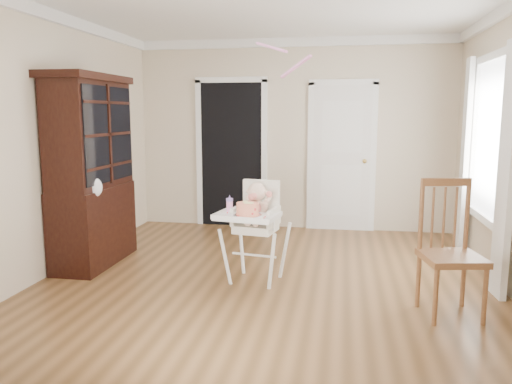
% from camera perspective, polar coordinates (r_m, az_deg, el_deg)
% --- Properties ---
extents(floor, '(5.00, 5.00, 0.00)m').
position_cam_1_polar(floor, '(5.02, 1.16, -10.35)').
color(floor, brown).
rests_on(floor, ground).
extents(wall_back, '(4.50, 0.00, 4.50)m').
position_cam_1_polar(wall_back, '(7.23, 4.22, 6.48)').
color(wall_back, beige).
rests_on(wall_back, floor).
extents(wall_left, '(0.00, 5.00, 5.00)m').
position_cam_1_polar(wall_left, '(5.55, -22.51, 5.08)').
color(wall_left, beige).
rests_on(wall_left, floor).
extents(crown_molding, '(4.50, 5.00, 0.12)m').
position_cam_1_polar(crown_molding, '(4.84, 1.27, 20.64)').
color(crown_molding, white).
rests_on(crown_molding, ceiling).
extents(doorway, '(1.06, 0.05, 2.22)m').
position_cam_1_polar(doorway, '(7.37, -2.82, 4.67)').
color(doorway, black).
rests_on(doorway, wall_back).
extents(closet_door, '(0.96, 0.09, 2.13)m').
position_cam_1_polar(closet_door, '(7.19, 9.75, 3.77)').
color(closet_door, white).
rests_on(closet_door, wall_back).
extents(window_right, '(0.13, 1.84, 2.30)m').
position_cam_1_polar(window_right, '(5.69, 24.85, 4.37)').
color(window_right, white).
rests_on(window_right, wall_right).
extents(high_chair, '(0.69, 0.81, 1.02)m').
position_cam_1_polar(high_chair, '(4.92, -0.06, -3.12)').
color(high_chair, white).
rests_on(high_chair, floor).
extents(baby, '(0.29, 0.24, 0.43)m').
position_cam_1_polar(baby, '(4.91, 0.06, -1.47)').
color(baby, beige).
rests_on(baby, high_chair).
extents(cake, '(0.27, 0.27, 0.13)m').
position_cam_1_polar(cake, '(4.68, -0.97, -1.97)').
color(cake, silver).
rests_on(cake, high_chair).
extents(sippy_cup, '(0.07, 0.07, 0.16)m').
position_cam_1_polar(sippy_cup, '(4.89, -3.03, -1.42)').
color(sippy_cup, '#ED91CA').
rests_on(sippy_cup, high_chair).
extents(china_cabinet, '(0.55, 1.23, 2.07)m').
position_cam_1_polar(china_cabinet, '(5.74, -18.28, 2.29)').
color(china_cabinet, black).
rests_on(china_cabinet, floor).
extents(dining_chair, '(0.54, 0.54, 1.13)m').
position_cam_1_polar(dining_chair, '(4.44, 21.33, -6.51)').
color(dining_chair, brown).
rests_on(dining_chair, floor).
extents(streamer, '(0.35, 0.38, 0.15)m').
position_cam_1_polar(streamer, '(4.85, 1.75, 16.21)').
color(streamer, '#F58DCB').
rests_on(streamer, ceiling).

